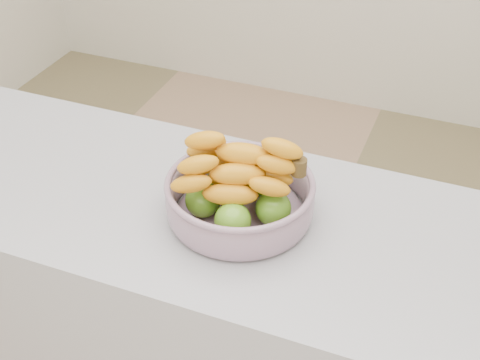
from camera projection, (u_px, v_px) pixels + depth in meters
name	position (u px, v px, depth m)	size (l,w,h in m)	color
counter	(231.00, 343.00, 1.79)	(2.00, 0.60, 0.90)	#A5A4AD
fruit_bowl	(240.00, 194.00, 1.48)	(0.33, 0.33, 0.19)	#A3AEC4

